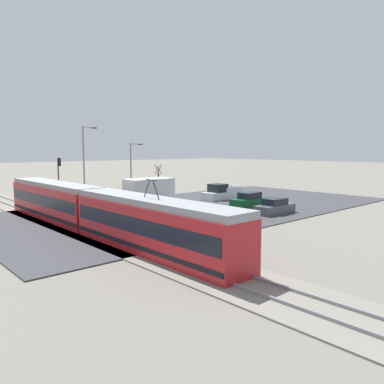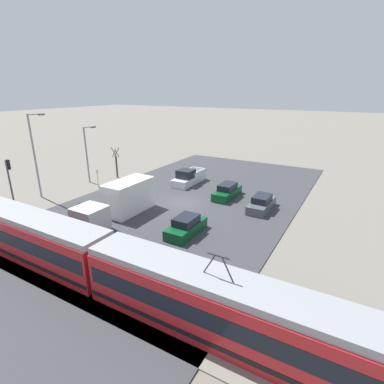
{
  "view_description": "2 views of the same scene",
  "coord_description": "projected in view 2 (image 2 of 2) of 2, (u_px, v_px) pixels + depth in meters",
  "views": [
    {
      "loc": [
        -29.13,
        27.78,
        6.29
      ],
      "look_at": [
        -2.22,
        3.5,
        2.15
      ],
      "focal_mm": 35.0,
      "sensor_mm": 36.0,
      "label": 1
    },
    {
      "loc": [
        -15.72,
        25.43,
        11.57
      ],
      "look_at": [
        -2.91,
        3.19,
        2.74
      ],
      "focal_mm": 28.0,
      "sensor_mm": 36.0,
      "label": 2
    }
  ],
  "objects": [
    {
      "name": "street_lamp_near_crossing",
      "position": [
        88.0,
        150.0,
        38.22
      ],
      "size": [
        0.36,
        1.95,
        7.16
      ],
      "color": "gray",
      "rests_on": "ground"
    },
    {
      "name": "sedan_car_2",
      "position": [
        262.0,
        204.0,
        30.05
      ],
      "size": [
        1.75,
        4.54,
        1.48
      ],
      "color": "#4C5156",
      "rests_on": "ground"
    },
    {
      "name": "ground_plane",
      "position": [
        183.0,
        203.0,
        32.02
      ],
      "size": [
        320.0,
        320.0,
        0.0
      ],
      "primitive_type": "plane",
      "color": "slate"
    },
    {
      "name": "street_lamp_mid_block",
      "position": [
        35.0,
        151.0,
        32.4
      ],
      "size": [
        0.36,
        1.95,
        9.18
      ],
      "color": "gray",
      "rests_on": "ground"
    },
    {
      "name": "pickup_truck",
      "position": [
        188.0,
        178.0,
        38.35
      ],
      "size": [
        2.06,
        5.58,
        1.94
      ],
      "color": "silver",
      "rests_on": "ground"
    },
    {
      "name": "traffic_light_pole",
      "position": [
        10.0,
        179.0,
        28.56
      ],
      "size": [
        0.28,
        0.47,
        5.32
      ],
      "color": "#47474C",
      "rests_on": "ground"
    },
    {
      "name": "light_rail_tram",
      "position": [
        104.0,
        264.0,
        17.91
      ],
      "size": [
        29.51,
        2.58,
        4.41
      ],
      "color": "#B21E23",
      "rests_on": "ground"
    },
    {
      "name": "no_parking_sign",
      "position": [
        98.0,
        177.0,
        36.73
      ],
      "size": [
        0.32,
        0.08,
        2.27
      ],
      "color": "gray",
      "rests_on": "ground"
    },
    {
      "name": "road_surface",
      "position": [
        183.0,
        203.0,
        32.01
      ],
      "size": [
        22.14,
        44.39,
        0.08
      ],
      "color": "#38383D",
      "rests_on": "ground"
    },
    {
      "name": "street_tree",
      "position": [
        116.0,
        164.0,
        40.89
      ],
      "size": [
        1.0,
        0.83,
        4.19
      ],
      "color": "brown",
      "rests_on": "ground"
    },
    {
      "name": "sedan_car_1",
      "position": [
        227.0,
        192.0,
        33.48
      ],
      "size": [
        1.74,
        4.69,
        1.57
      ],
      "color": "#0C4723",
      "rests_on": "ground"
    },
    {
      "name": "box_truck",
      "position": [
        121.0,
        201.0,
        28.42
      ],
      "size": [
        2.52,
        8.72,
        3.12
      ],
      "color": "silver",
      "rests_on": "ground"
    },
    {
      "name": "sedan_car_0",
      "position": [
        186.0,
        227.0,
        24.99
      ],
      "size": [
        1.8,
        4.29,
        1.53
      ],
      "color": "#0C4723",
      "rests_on": "ground"
    },
    {
      "name": "rail_bed",
      "position": [
        70.0,
        271.0,
        20.05
      ],
      "size": [
        54.5,
        4.4,
        0.22
      ],
      "color": "gray",
      "rests_on": "ground"
    }
  ]
}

